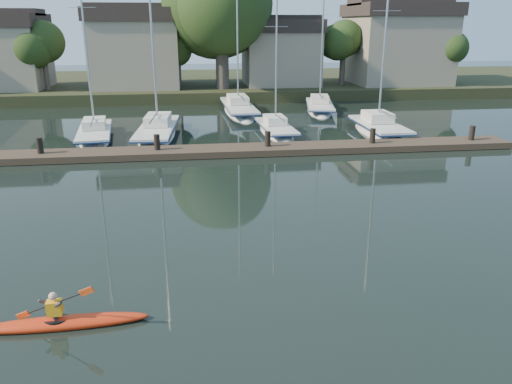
{
  "coord_description": "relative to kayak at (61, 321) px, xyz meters",
  "views": [
    {
      "loc": [
        -1.21,
        -12.57,
        6.78
      ],
      "look_at": [
        0.98,
        3.81,
        1.2
      ],
      "focal_mm": 35.0,
      "sensor_mm": 36.0,
      "label": 1
    }
  ],
  "objects": [
    {
      "name": "ground",
      "position": [
        4.41,
        1.91,
        -0.16
      ],
      "size": [
        160.0,
        160.0,
        0.0
      ],
      "primitive_type": "plane",
      "color": "black",
      "rests_on": "ground"
    },
    {
      "name": "shore",
      "position": [
        6.02,
        42.19,
        3.07
      ],
      "size": [
        90.0,
        25.25,
        12.75
      ],
      "color": "#212E17",
      "rests_on": "ground"
    },
    {
      "name": "sailboat_2",
      "position": [
        1.14,
        21.09,
        -0.35
      ],
      "size": [
        2.88,
        9.72,
        15.88
      ],
      "rotation": [
        0.0,
        0.0,
        -0.07
      ],
      "color": "silver",
      "rests_on": "ground"
    },
    {
      "name": "sailboat_4",
      "position": [
        15.41,
        20.07,
        -0.37
      ],
      "size": [
        2.39,
        7.78,
        13.19
      ],
      "rotation": [
        0.0,
        0.0,
        -0.01
      ],
      "color": "silver",
      "rests_on": "ground"
    },
    {
      "name": "dock",
      "position": [
        4.41,
        15.91,
        0.05
      ],
      "size": [
        34.0,
        2.0,
        1.8
      ],
      "color": "#412F25",
      "rests_on": "ground"
    },
    {
      "name": "sailboat_6",
      "position": [
        7.15,
        29.4,
        -0.35
      ],
      "size": [
        2.54,
        10.75,
        17.0
      ],
      "rotation": [
        0.0,
        0.0,
        0.03
      ],
      "color": "silver",
      "rests_on": "ground"
    },
    {
      "name": "kayak",
      "position": [
        0.0,
        0.0,
        0.0
      ],
      "size": [
        4.02,
        0.79,
        1.28
      ],
      "rotation": [
        0.0,
        0.0,
        0.03
      ],
      "color": "red",
      "rests_on": "ground"
    },
    {
      "name": "sailboat_7",
      "position": [
        13.83,
        29.27,
        -0.35
      ],
      "size": [
        3.64,
        8.3,
        12.98
      ],
      "rotation": [
        0.0,
        0.0,
        -0.2
      ],
      "color": "silver",
      "rests_on": "ground"
    },
    {
      "name": "sailboat_3",
      "position": [
        8.76,
        21.03,
        -0.33
      ],
      "size": [
        2.16,
        7.21,
        11.52
      ],
      "rotation": [
        0.0,
        0.0,
        0.04
      ],
      "color": "silver",
      "rests_on": "ground"
    },
    {
      "name": "sailboat_1",
      "position": [
        -2.69,
        20.93,
        -0.34
      ],
      "size": [
        2.94,
        8.31,
        13.3
      ],
      "rotation": [
        0.0,
        0.0,
        0.12
      ],
      "color": "silver",
      "rests_on": "ground"
    }
  ]
}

